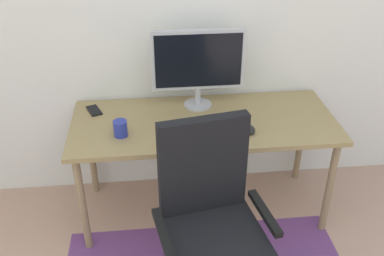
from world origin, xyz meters
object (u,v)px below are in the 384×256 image
object	(u,v)px
computer_mouse	(250,129)
office_chair	(211,245)
desk	(204,129)
coffee_cup	(120,128)
cell_phone	(94,110)
keyboard	(203,136)
monitor	(198,63)

from	to	relation	value
computer_mouse	office_chair	distance (m)	0.73
desk	coffee_cup	xyz separation A→B (m)	(-0.50, -0.13, 0.11)
computer_mouse	cell_phone	world-z (taller)	computer_mouse
keyboard	cell_phone	world-z (taller)	keyboard
coffee_cup	keyboard	bearing A→B (deg)	-8.50
desk	computer_mouse	distance (m)	0.31
office_chair	cell_phone	bearing A→B (deg)	113.33
computer_mouse	cell_phone	distance (m)	0.99
computer_mouse	monitor	bearing A→B (deg)	126.24
monitor	keyboard	bearing A→B (deg)	-92.06
monitor	computer_mouse	xyz separation A→B (m)	(0.26, -0.36, -0.28)
computer_mouse	office_chair	size ratio (longest dim) A/B	0.10
computer_mouse	office_chair	world-z (taller)	office_chair
coffee_cup	cell_phone	world-z (taller)	coffee_cup
monitor	keyboard	world-z (taller)	monitor
cell_phone	desk	bearing A→B (deg)	-37.89
coffee_cup	office_chair	size ratio (longest dim) A/B	0.09
desk	cell_phone	bearing A→B (deg)	164.48
keyboard	coffee_cup	distance (m)	0.48
desk	office_chair	size ratio (longest dim) A/B	1.52
cell_phone	office_chair	size ratio (longest dim) A/B	0.13
monitor	computer_mouse	size ratio (longest dim) A/B	5.53
office_chair	monitor	bearing A→B (deg)	77.19
monitor	coffee_cup	distance (m)	0.63
desk	computer_mouse	world-z (taller)	computer_mouse
keyboard	desk	bearing A→B (deg)	81.66
monitor	coffee_cup	bearing A→B (deg)	-146.36
cell_phone	computer_mouse	bearing A→B (deg)	-43.08
desk	cell_phone	distance (m)	0.71
coffee_cup	cell_phone	bearing A→B (deg)	119.77
keyboard	office_chair	world-z (taller)	office_chair
coffee_cup	desk	bearing A→B (deg)	14.12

